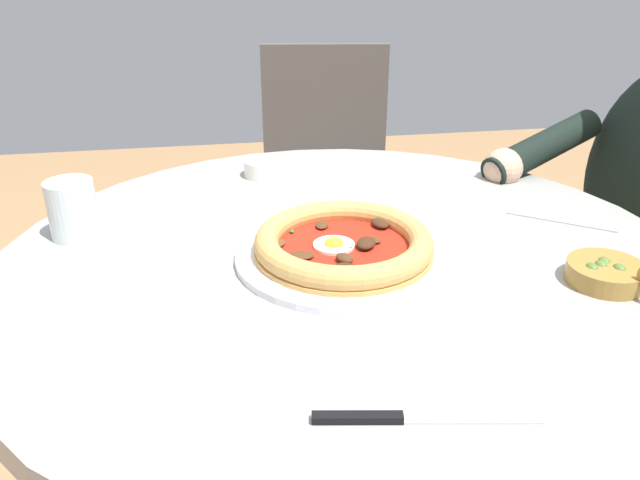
{
  "coord_description": "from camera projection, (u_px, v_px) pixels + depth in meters",
  "views": [
    {
      "loc": [
        -0.77,
        0.17,
        1.13
      ],
      "look_at": [
        -0.01,
        0.04,
        0.77
      ],
      "focal_mm": 36.09,
      "sensor_mm": 36.0,
      "label": 1
    }
  ],
  "objects": [
    {
      "name": "fork_utensil",
      "position": [
        561.0,
        221.0,
        0.98
      ],
      "size": [
        0.1,
        0.14,
        0.0
      ],
      "color": "#BCBCC1",
      "rests_on": "dining_table"
    },
    {
      "name": "water_glass",
      "position": [
        73.0,
        212.0,
        0.92
      ],
      "size": [
        0.07,
        0.07,
        0.08
      ],
      "color": "silver",
      "rests_on": "dining_table"
    },
    {
      "name": "olive_pan",
      "position": [
        607.0,
        273.0,
        0.8
      ],
      "size": [
        0.12,
        0.1,
        0.05
      ],
      "color": "olive",
      "rests_on": "dining_table"
    },
    {
      "name": "dining_table",
      "position": [
        344.0,
        353.0,
        0.95
      ],
      "size": [
        0.96,
        0.96,
        0.74
      ],
      "color": "#999993",
      "rests_on": "ground"
    },
    {
      "name": "steak_knife",
      "position": [
        392.0,
        418.0,
        0.58
      ],
      "size": [
        0.04,
        0.21,
        0.01
      ],
      "color": "silver",
      "rests_on": "dining_table"
    },
    {
      "name": "pizza_on_plate",
      "position": [
        344.0,
        247.0,
        0.86
      ],
      "size": [
        0.29,
        0.29,
        0.04
      ],
      "color": "white",
      "rests_on": "dining_table"
    },
    {
      "name": "ramekin_capers",
      "position": [
        264.0,
        167.0,
        1.16
      ],
      "size": [
        0.07,
        0.07,
        0.03
      ],
      "color": "white",
      "rests_on": "dining_table"
    },
    {
      "name": "cafe_chair_spare_far",
      "position": [
        325.0,
        173.0,
        1.84
      ],
      "size": [
        0.46,
        0.46,
        0.86
      ],
      "color": "#504A45",
      "rests_on": "ground"
    }
  ]
}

